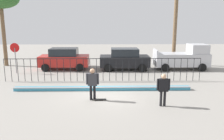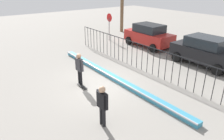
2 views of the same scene
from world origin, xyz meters
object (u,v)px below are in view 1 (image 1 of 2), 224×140
camera_operator (163,87)px  parked_car_red (64,59)px  parked_car_black (125,59)px  stop_sign (15,54)px  skateboard (99,99)px  skateboarder (92,81)px  palm_tree_short (0,0)px  pickup_truck (183,58)px

camera_operator → parked_car_red: size_ratio=0.39×
parked_car_black → stop_sign: size_ratio=1.72×
skateboard → camera_operator: bearing=-17.2°
skateboarder → parked_car_black: parked_car_black is taller
camera_operator → parked_car_black: (-1.29, 9.07, -0.04)m
parked_car_black → stop_sign: 9.17m
skateboarder → parked_car_black: 8.39m
camera_operator → palm_tree_short: palm_tree_short is taller
skateboarder → skateboard: bearing=-25.6°
camera_operator → parked_car_black: bearing=-49.7°
skateboarder → skateboard: skateboarder is taller
parked_car_black → stop_sign: stop_sign is taller
parked_car_black → stop_sign: bearing=-170.0°
skateboard → camera_operator: size_ratio=0.47×
skateboard → stop_sign: (-7.08, 6.96, 1.56)m
skateboarder → parked_car_red: bearing=99.4°
skateboarder → stop_sign: 9.63m
skateboard → pickup_truck: pickup_truck is taller
skateboarder → parked_car_black: size_ratio=0.41×
parked_car_black → camera_operator: bearing=-79.4°
camera_operator → parked_car_red: (-6.64, 9.34, -0.04)m
camera_operator → parked_car_red: 11.46m
skateboard → palm_tree_short: (-9.31, 10.31, 6.09)m
camera_operator → parked_car_red: bearing=-22.4°
pickup_truck → skateboarder: bearing=-130.8°
stop_sign → skateboarder: bearing=-45.5°
skateboard → stop_sign: stop_sign is taller
camera_operator → stop_sign: (-10.36, 7.88, 0.60)m
stop_sign → pickup_truck: bearing=5.2°
camera_operator → palm_tree_short: 17.64m
palm_tree_short → pickup_truck: bearing=-7.0°
skateboarder → palm_tree_short: size_ratio=0.25×
skateboard → parked_car_red: size_ratio=0.19×
camera_operator → stop_sign: size_ratio=0.68×
skateboarder → skateboard: (0.34, -0.09, -1.00)m
skateboard → palm_tree_short: palm_tree_short is taller
skateboarder → pickup_truck: 11.16m
stop_sign → parked_car_black: bearing=7.5°
skateboarder → parked_car_black: (2.33, 8.05, -0.09)m
camera_operator → skateboarder: bearing=16.5°
skateboard → parked_car_red: 9.10m
palm_tree_short → skateboarder: bearing=-48.7°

